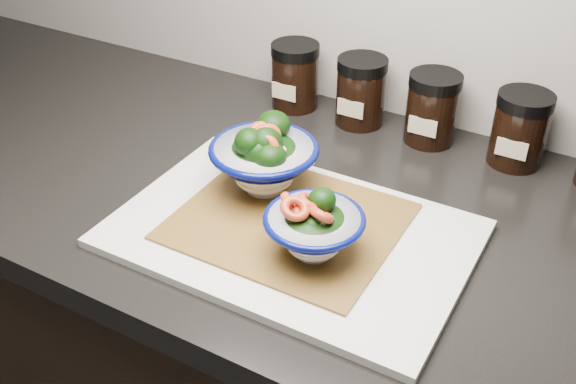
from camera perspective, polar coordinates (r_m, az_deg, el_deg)
The scene contains 9 objects.
countertop at distance 0.91m, azimuth 10.09°, elevation -4.26°, with size 3.50×0.60×0.04m, color black.
cutting_board at distance 0.87m, azimuth 0.27°, elevation -3.55°, with size 0.45×0.30×0.01m, color silver.
bamboo_mat at distance 0.88m, azimuth 0.00°, elevation -2.48°, with size 0.28×0.24×0.00m, color olive.
bowl_left at distance 0.91m, azimuth -2.05°, elevation 2.86°, with size 0.15×0.15×0.12m.
bowl_right at distance 0.80m, azimuth 2.18°, elevation -3.05°, with size 0.12×0.12×0.09m.
spice_jar_a at distance 1.16m, azimuth 0.60°, elevation 9.82°, with size 0.08×0.08×0.11m.
spice_jar_b at distance 1.11m, azimuth 6.19°, elevation 8.47°, with size 0.08×0.08×0.11m.
spice_jar_c at distance 1.08m, azimuth 12.10°, elevation 6.95°, with size 0.08×0.08×0.11m.
spice_jar_d at distance 1.05m, azimuth 19.03°, elevation 5.06°, with size 0.08×0.08×0.11m.
Camera 1 is at (0.21, 0.76, 1.44)m, focal length 42.00 mm.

